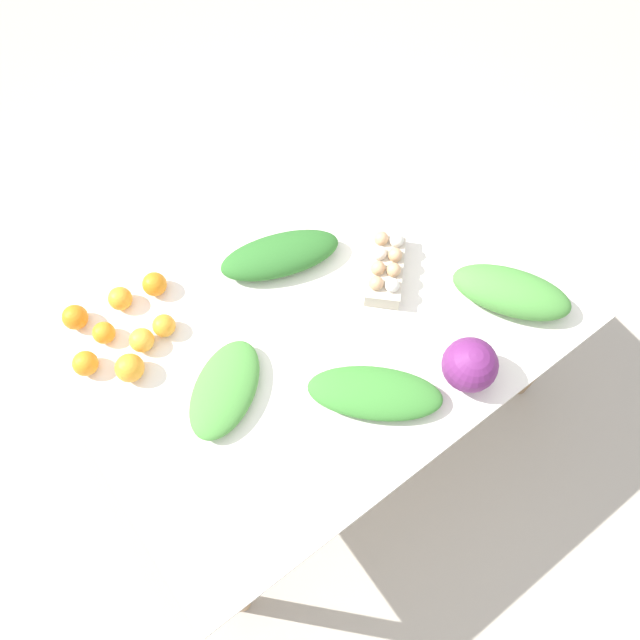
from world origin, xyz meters
The scene contains 16 objects.
ground_plane centered at (0.00, 0.00, 0.00)m, with size 8.00×8.00×0.00m, color #B2A899.
dining_table centered at (0.00, 0.00, 0.64)m, with size 1.46×1.02×0.72m.
cabbage_purple centered at (0.24, -0.38, 0.80)m, with size 0.16×0.16×0.16m, color #6B2366.
egg_carton centered at (0.26, 0.02, 0.76)m, with size 0.24×0.25×0.09m.
greens_bunch_beet_tops centered at (-0.34, -0.02, 0.75)m, with size 0.30×0.17×0.07m, color #4C933D.
greens_bunch_scallion centered at (0.50, -0.27, 0.77)m, with size 0.35×0.15×0.10m, color #4C933D.
greens_bunch_dandelion centered at (-0.01, -0.28, 0.75)m, with size 0.38×0.16×0.07m, color #3D8433.
greens_bunch_kale centered at (0.03, 0.24, 0.76)m, with size 0.37×0.15×0.08m, color #2D6B28.
orange_0 centered at (-0.45, 0.25, 0.76)m, with size 0.07×0.07×0.07m, color #F9A833.
orange_1 centered at (-0.33, 0.38, 0.76)m, with size 0.07×0.07×0.07m, color orange.
orange_2 centered at (-0.38, 0.25, 0.75)m, with size 0.07×0.07×0.07m, color orange.
orange_3 centered at (-0.44, 0.40, 0.76)m, with size 0.07×0.07×0.07m, color orange.
orange_4 centered at (-0.53, 0.34, 0.75)m, with size 0.07×0.07×0.07m, color orange.
orange_5 centered at (-0.62, 0.28, 0.76)m, with size 0.07×0.07×0.07m, color orange.
orange_6 centered at (-0.58, 0.43, 0.76)m, with size 0.07×0.07×0.07m, color orange.
orange_7 centered at (-0.52, 0.19, 0.76)m, with size 0.08×0.08×0.08m, color orange.
Camera 1 is at (-0.45, -0.61, 2.41)m, focal length 35.00 mm.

